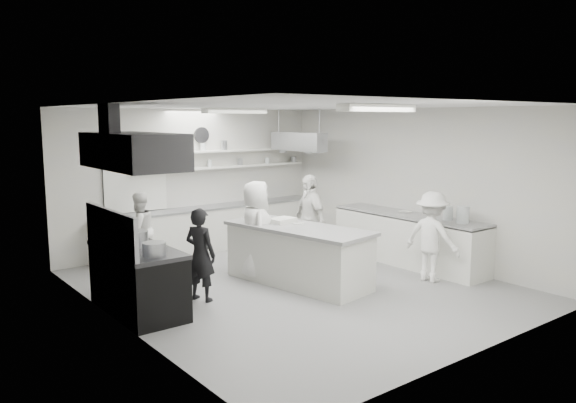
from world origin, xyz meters
TOP-DOWN VIEW (x-y plane):
  - floor at (0.00, 0.00)m, footprint 6.00×7.00m
  - ceiling at (0.00, 0.00)m, footprint 6.00×7.00m
  - wall_back at (0.00, 3.50)m, footprint 6.00×0.04m
  - wall_front at (0.00, -3.50)m, footprint 6.00×0.04m
  - wall_left at (-3.00, 0.00)m, footprint 0.04×7.00m
  - wall_right at (3.00, 0.00)m, footprint 0.04×7.00m
  - stove at (-2.60, 0.40)m, footprint 0.80×1.80m
  - exhaust_hood at (-2.60, 0.40)m, footprint 0.85×2.00m
  - back_counter at (0.30, 3.20)m, footprint 5.00×0.60m
  - shelf_lower at (0.70, 3.37)m, footprint 4.20×0.26m
  - shelf_upper at (0.70, 3.37)m, footprint 4.20×0.26m
  - pass_through_window at (-1.30, 3.48)m, footprint 1.30×0.04m
  - wall_clock at (0.20, 3.46)m, footprint 0.32×0.05m
  - right_counter at (2.65, -0.20)m, footprint 0.74×3.30m
  - pot_rack at (2.00, 2.40)m, footprint 0.30×1.60m
  - light_fixture_front at (0.00, -1.80)m, footprint 1.30×0.25m
  - light_fixture_rear at (0.00, 1.80)m, footprint 1.30×0.25m
  - prep_island at (0.15, 0.10)m, footprint 1.36×2.67m
  - stove_pot at (-2.60, 0.47)m, footprint 0.39×0.39m
  - cook_stove at (-1.62, 0.30)m, footprint 0.53×0.63m
  - cook_back at (-1.55, 2.78)m, footprint 0.80×0.69m
  - cook_island_left at (-0.23, 0.82)m, footprint 0.84×0.99m
  - cook_island_right at (1.13, 0.97)m, footprint 0.63×1.09m
  - cook_right at (2.05, -1.22)m, footprint 0.70×1.08m
  - bowl_island_a at (-0.00, 0.51)m, footprint 0.29×0.29m
  - bowl_island_b at (0.30, 0.29)m, footprint 0.26×0.26m
  - bowl_right at (2.75, -0.01)m, footprint 0.24×0.24m

SIDE VIEW (x-z plane):
  - floor at x=0.00m, z-range -0.02..0.00m
  - stove at x=-2.60m, z-range 0.00..0.90m
  - back_counter at x=0.30m, z-range 0.00..0.92m
  - prep_island at x=0.15m, z-range 0.00..0.94m
  - right_counter at x=2.65m, z-range 0.00..0.94m
  - cook_back at x=-1.55m, z-range 0.00..1.43m
  - cook_stove at x=-1.62m, z-range 0.00..1.45m
  - cook_right at x=2.05m, z-range 0.00..1.56m
  - cook_island_left at x=-0.23m, z-range 0.00..1.73m
  - cook_island_right at x=1.13m, z-range 0.00..1.74m
  - bowl_island_a at x=0.00m, z-range 0.94..1.00m
  - bowl_right at x=2.75m, z-range 0.94..1.00m
  - bowl_island_b at x=0.30m, z-range 0.94..1.00m
  - stove_pot at x=-2.60m, z-range 0.91..1.19m
  - pass_through_window at x=-1.30m, z-range 0.95..1.95m
  - wall_back at x=0.00m, z-range 0.00..3.00m
  - wall_front at x=0.00m, z-range 0.00..3.00m
  - wall_left at x=-3.00m, z-range 0.00..3.00m
  - wall_right at x=3.00m, z-range 0.00..3.00m
  - shelf_lower at x=0.70m, z-range 1.73..1.77m
  - shelf_upper at x=0.70m, z-range 2.08..2.12m
  - pot_rack at x=2.00m, z-range 2.10..2.50m
  - exhaust_hood at x=-2.60m, z-range 2.10..2.60m
  - wall_clock at x=0.20m, z-range 2.29..2.61m
  - light_fixture_front at x=0.00m, z-range 2.89..2.99m
  - light_fixture_rear at x=0.00m, z-range 2.89..2.99m
  - ceiling at x=0.00m, z-range 3.00..3.02m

